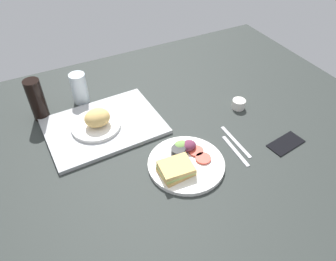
% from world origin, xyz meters
% --- Properties ---
extents(ground_plane, '(1.90, 1.50, 0.03)m').
position_xyz_m(ground_plane, '(0.00, 0.00, -0.01)').
color(ground_plane, '#282D2B').
extents(serving_tray, '(0.46, 0.35, 0.02)m').
position_xyz_m(serving_tray, '(-0.18, 0.20, 0.01)').
color(serving_tray, '#9EA0A3').
rests_on(serving_tray, ground_plane).
extents(bread_plate_near, '(0.20, 0.20, 0.08)m').
position_xyz_m(bread_plate_near, '(-0.21, 0.20, 0.04)').
color(bread_plate_near, white).
rests_on(bread_plate_near, serving_tray).
extents(plate_with_salad, '(0.27, 0.27, 0.05)m').
position_xyz_m(plate_with_salad, '(0.01, -0.12, 0.02)').
color(plate_with_salad, white).
rests_on(plate_with_salad, ground_plane).
extents(drinking_glass, '(0.07, 0.07, 0.14)m').
position_xyz_m(drinking_glass, '(-0.21, 0.42, 0.07)').
color(drinking_glass, silver).
rests_on(drinking_glass, ground_plane).
extents(soda_bottle, '(0.06, 0.06, 0.18)m').
position_xyz_m(soda_bottle, '(-0.39, 0.38, 0.09)').
color(soda_bottle, black).
rests_on(soda_bottle, ground_plane).
extents(espresso_cup, '(0.06, 0.06, 0.04)m').
position_xyz_m(espresso_cup, '(0.38, 0.06, 0.02)').
color(espresso_cup, silver).
rests_on(espresso_cup, ground_plane).
extents(fork, '(0.02, 0.17, 0.01)m').
position_xyz_m(fork, '(0.21, -0.15, 0.00)').
color(fork, '#B7B7BC').
rests_on(fork, ground_plane).
extents(knife, '(0.02, 0.19, 0.01)m').
position_xyz_m(knife, '(0.24, -0.11, 0.00)').
color(knife, '#B7B7BC').
rests_on(knife, ground_plane).
extents(cell_phone, '(0.15, 0.09, 0.01)m').
position_xyz_m(cell_phone, '(0.41, -0.20, 0.00)').
color(cell_phone, black).
rests_on(cell_phone, ground_plane).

